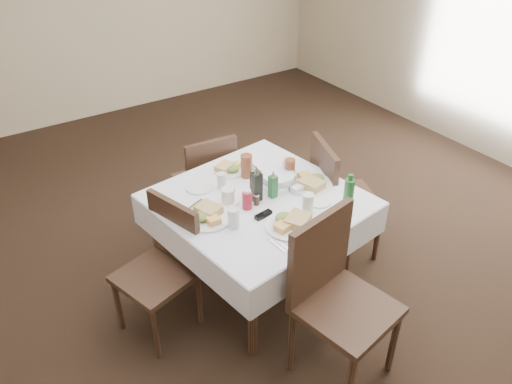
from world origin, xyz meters
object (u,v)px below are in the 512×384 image
at_px(chair_east, 336,193).
at_px(water_w, 234,218).
at_px(dining_table, 258,209).
at_px(oil_cruet_green, 273,186).
at_px(chair_south, 334,289).
at_px(coffee_mug, 228,196).
at_px(chair_west, 165,260).
at_px(water_n, 222,181).
at_px(bread_basket, 278,180).
at_px(chair_north, 208,178).
at_px(water_s, 308,203).
at_px(oil_cruet_dark, 256,185).
at_px(green_bottle, 349,194).
at_px(ketchup_bottle, 247,200).
at_px(water_e, 287,167).

relative_size(chair_east, water_w, 7.41).
bearing_deg(dining_table, oil_cruet_green, -21.36).
bearing_deg(oil_cruet_green, water_w, -160.29).
distance_m(chair_south, coffee_mug, 0.90).
height_order(chair_west, water_n, chair_west).
xyz_separation_m(chair_south, bread_basket, (0.22, 0.85, 0.21)).
bearing_deg(chair_north, chair_east, -49.66).
bearing_deg(dining_table, water_s, -60.43).
bearing_deg(oil_cruet_dark, chair_south, -89.62).
height_order(chair_west, bread_basket, chair_west).
bearing_deg(bread_basket, green_bottle, -66.67).
relative_size(chair_west, water_w, 6.98).
bearing_deg(oil_cruet_green, chair_south, -97.87).
xyz_separation_m(ketchup_bottle, green_bottle, (0.53, -0.35, 0.04)).
xyz_separation_m(chair_west, water_s, (0.84, -0.36, 0.31)).
bearing_deg(dining_table, water_n, 119.06).
distance_m(chair_south, oil_cruet_green, 0.80).
xyz_separation_m(chair_east, oil_cruet_green, (-0.61, -0.05, 0.30)).
xyz_separation_m(dining_table, green_bottle, (0.41, -0.40, 0.20)).
distance_m(water_s, water_w, 0.48).
xyz_separation_m(chair_south, green_bottle, (0.42, 0.38, 0.28)).
height_order(water_n, water_s, water_s).
height_order(oil_cruet_dark, ketchup_bottle, oil_cruet_dark).
height_order(chair_east, coffee_mug, chair_east).
xyz_separation_m(water_n, water_e, (0.46, -0.11, 0.01)).
height_order(chair_south, water_e, chair_south).
relative_size(chair_west, water_e, 6.84).
height_order(water_s, water_e, same).
height_order(water_e, green_bottle, green_bottle).
bearing_deg(coffee_mug, water_e, 6.63).
bearing_deg(green_bottle, bread_basket, 113.33).
height_order(water_s, oil_cruet_green, oil_cruet_green).
bearing_deg(ketchup_bottle, coffee_mug, 118.58).
bearing_deg(bread_basket, water_e, 26.30).
relative_size(chair_south, water_w, 8.02).
height_order(water_e, bread_basket, water_e).
relative_size(chair_east, bread_basket, 3.82).
bearing_deg(ketchup_bottle, oil_cruet_dark, 25.70).
xyz_separation_m(chair_north, bread_basket, (0.16, -0.72, 0.30)).
height_order(chair_east, water_s, chair_east).
bearing_deg(chair_north, dining_table, -93.10).
relative_size(chair_north, oil_cruet_green, 4.42).
relative_size(oil_cruet_dark, ketchup_bottle, 1.85).
bearing_deg(chair_east, green_bottle, -125.42).
height_order(dining_table, ketchup_bottle, ketchup_bottle).
height_order(chair_west, green_bottle, green_bottle).
relative_size(chair_south, water_e, 7.85).
xyz_separation_m(chair_south, water_e, (0.34, 0.91, 0.24)).
bearing_deg(green_bottle, ketchup_bottle, 146.46).
xyz_separation_m(chair_south, coffee_mug, (-0.17, 0.85, 0.22)).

